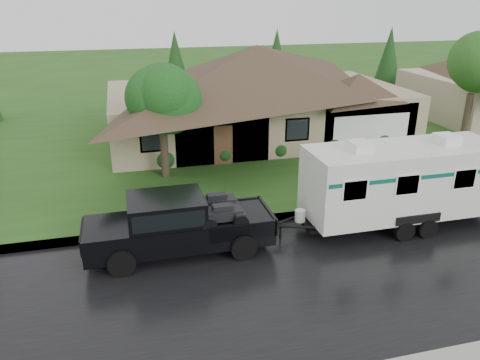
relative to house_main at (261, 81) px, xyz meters
name	(u,v)px	position (x,y,z in m)	size (l,w,h in m)	color
ground	(309,244)	(-2.29, -13.84, -3.59)	(140.00, 140.00, 0.00)	#284D18
road	(332,273)	(-2.29, -15.84, -3.59)	(140.00, 8.00, 0.01)	black
curb	(288,216)	(-2.29, -11.59, -3.52)	(140.00, 0.50, 0.15)	gray
lawn	(222,133)	(-2.29, 1.16, -3.52)	(140.00, 26.00, 0.15)	#284D18
house_main	(261,81)	(0.00, 0.00, 0.00)	(19.44, 10.80, 6.90)	gray
tree_left_green	(161,100)	(-6.72, -5.92, 0.40)	(3.35, 3.35, 5.55)	#382B1E
tree_right_green	(476,66)	(12.06, -4.04, 1.06)	(3.92, 3.92, 6.49)	#382B1E
shrub_row	(279,149)	(-0.29, -4.54, -2.94)	(13.60, 1.00, 1.00)	#143814
pickup_truck	(176,223)	(-7.08, -13.17, -2.43)	(6.49, 2.47, 2.16)	black
travel_trailer	(402,180)	(1.74, -13.17, -1.69)	(8.00, 2.81, 3.59)	silver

